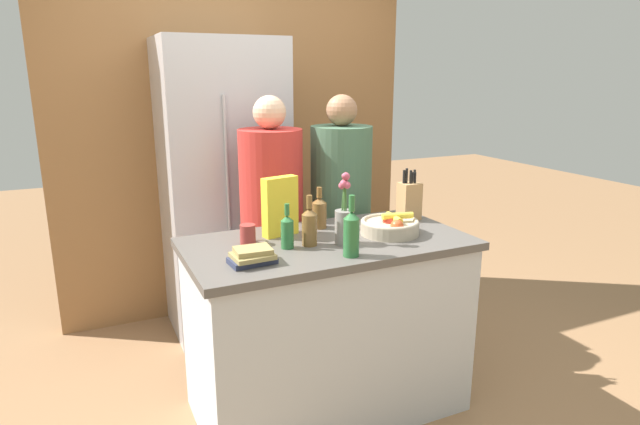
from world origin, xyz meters
TOP-DOWN VIEW (x-y plane):
  - ground_plane at (0.00, 0.00)m, footprint 14.00×14.00m
  - kitchen_island at (0.00, 0.00)m, footprint 1.41×0.74m
  - back_wall_wood at (0.00, 1.55)m, footprint 2.61×0.12m
  - refrigerator at (-0.21, 1.19)m, footprint 0.78×0.63m
  - fruit_bowl at (0.34, -0.04)m, footprint 0.30×0.30m
  - knife_block at (0.59, 0.16)m, footprint 0.11×0.10m
  - flower_vase at (0.05, -0.08)m, footprint 0.09×0.09m
  - cereal_box at (-0.18, 0.18)m, footprint 0.19×0.10m
  - coffee_mug at (-0.38, 0.11)m, footprint 0.09×0.10m
  - book_stack at (-0.44, -0.16)m, footprint 0.21×0.15m
  - bottle_oil at (-0.12, -0.04)m, footprint 0.07×0.07m
  - bottle_vinegar at (-0.01, -0.26)m, footprint 0.07×0.07m
  - bottle_wine at (-0.23, -0.03)m, footprint 0.06×0.06m
  - bottle_water at (0.05, 0.22)m, footprint 0.08×0.08m
  - person_at_sink at (-0.08, 0.61)m, footprint 0.37×0.37m
  - person_in_blue at (0.39, 0.62)m, footprint 0.38×0.38m

SIDE VIEW (x-z plane):
  - ground_plane at x=0.00m, z-range 0.00..0.00m
  - kitchen_island at x=0.00m, z-range 0.00..0.94m
  - person_in_blue at x=0.39m, z-range 0.09..1.71m
  - person_at_sink at x=-0.08m, z-range 0.09..1.72m
  - book_stack at x=-0.44m, z-range 0.94..1.01m
  - refrigerator at x=-0.21m, z-range 0.00..1.96m
  - fruit_bowl at x=0.34m, z-range 0.93..1.04m
  - coffee_mug at x=-0.38m, z-range 0.94..1.04m
  - bottle_wine at x=-0.23m, z-range 0.92..1.13m
  - bottle_water at x=0.05m, z-range 0.92..1.14m
  - bottle_oil at x=-0.12m, z-range 0.91..1.16m
  - knife_block at x=0.59m, z-range 0.90..1.20m
  - bottle_vinegar at x=-0.01m, z-range 0.91..1.19m
  - flower_vase at x=0.05m, z-range 0.88..1.23m
  - cereal_box at x=-0.18m, z-range 0.94..1.24m
  - back_wall_wood at x=0.00m, z-range 0.00..2.60m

